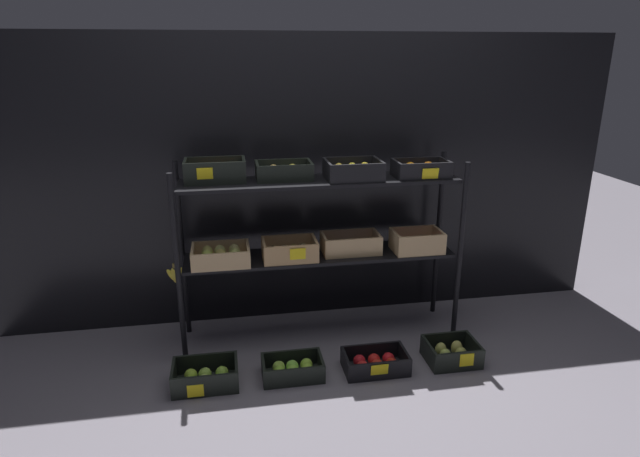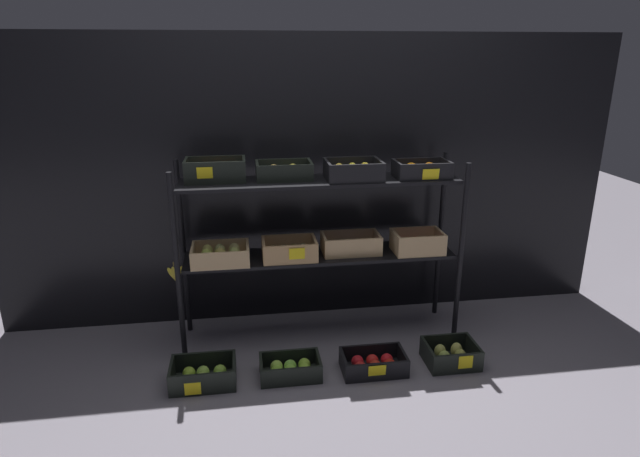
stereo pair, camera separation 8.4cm
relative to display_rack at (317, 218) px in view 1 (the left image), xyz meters
The scene contains 7 objects.
ground_plane 0.79m from the display_rack, 19.68° to the left, with size 10.00×10.00×0.00m, color slate.
storefront_wall 0.41m from the display_rack, 86.66° to the left, with size 4.08×0.12×1.86m, color black.
display_rack is the anchor object (origin of this frame).
crate_ground_apple_green 1.11m from the display_rack, 147.72° to the right, with size 0.36×0.24×0.13m.
crate_ground_left_apple_green 0.89m from the display_rack, 115.80° to the right, with size 0.34×0.21×0.11m.
crate_ground_apple_red 0.92m from the display_rack, 60.20° to the right, with size 0.37×0.23×0.11m.
crate_ground_pear 1.13m from the display_rack, 31.35° to the right, with size 0.30×0.25×0.13m.
Camera 1 is at (-0.54, -3.03, 1.74)m, focal length 29.95 mm.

